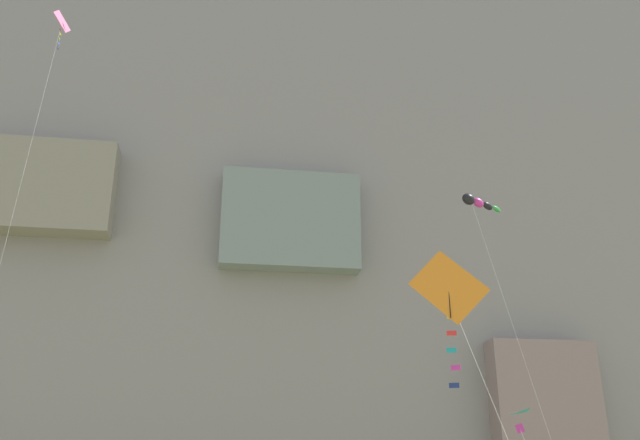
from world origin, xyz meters
The scene contains 5 objects.
cliff_face centered at (-0.01, 60.15, 32.58)m, with size 180.00×26.37×65.25m.
kite_windsock_front_field centered at (11.41, 37.10, 20.98)m, with size 4.07×7.95×21.52m.
kite_diamond_high_left centered at (-16.86, 37.76, 31.30)m, with size 1.03×6.06×33.94m.
kite_delta_upper_left centered at (10.30, 32.72, 6.34)m, with size 1.57×5.83×6.59m.
kite_diamond_mid_center centered at (0.71, 13.56, 8.14)m, with size 2.91×2.41×9.37m.
Camera 1 is at (-5.03, -2.55, 3.69)m, focal length 38.21 mm.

